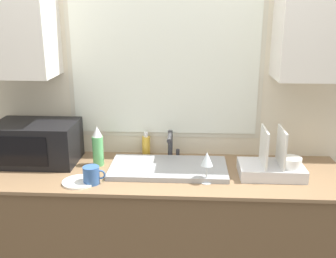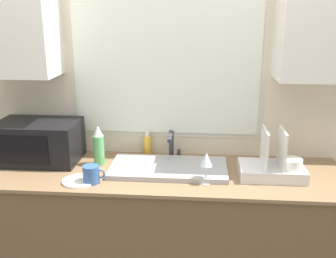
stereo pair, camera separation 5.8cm
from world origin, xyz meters
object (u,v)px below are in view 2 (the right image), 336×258
dish_rack (274,167)px  wine_glass (206,160)px  soap_bottle (147,145)px  faucet (172,143)px  mug_near_sink (91,174)px  microwave (38,142)px  spray_bottle (99,146)px

dish_rack → wine_glass: 0.42m
soap_bottle → wine_glass: wine_glass is taller
dish_rack → faucet: bearing=159.3°
mug_near_sink → wine_glass: wine_glass is taller
faucet → mug_near_sink: (-0.43, -0.40, -0.06)m
microwave → wine_glass: microwave is taller
faucet → soap_bottle: (-0.17, 0.07, -0.04)m
dish_rack → mug_near_sink: (-1.04, -0.17, -0.01)m
mug_near_sink → soap_bottle: bearing=61.0°
dish_rack → mug_near_sink: bearing=-170.9°
wine_glass → spray_bottle: bearing=161.2°
wine_glass → mug_near_sink: bearing=-175.8°
dish_rack → spray_bottle: 1.07m
dish_rack → spray_bottle: (-1.07, 0.11, 0.06)m
mug_near_sink → spray_bottle: bearing=95.1°
mug_near_sink → wine_glass: (0.65, 0.05, 0.09)m
mug_near_sink → dish_rack: bearing=9.1°
dish_rack → wine_glass: dish_rack is taller
mug_near_sink → microwave: bearing=144.3°
dish_rack → spray_bottle: dish_rack is taller
soap_bottle → mug_near_sink: bearing=-119.0°
spray_bottle → dish_rack: bearing=-5.8°
microwave → soap_bottle: microwave is taller
mug_near_sink → faucet: bearing=43.1°
microwave → mug_near_sink: bearing=-35.7°
spray_bottle → microwave: bearing=175.6°
faucet → wine_glass: 0.42m
faucet → spray_bottle: bearing=-164.7°
microwave → faucet: bearing=6.2°
microwave → mug_near_sink: microwave is taller
soap_bottle → wine_glass: (0.39, -0.42, 0.07)m
faucet → wine_glass: (0.22, -0.35, 0.02)m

